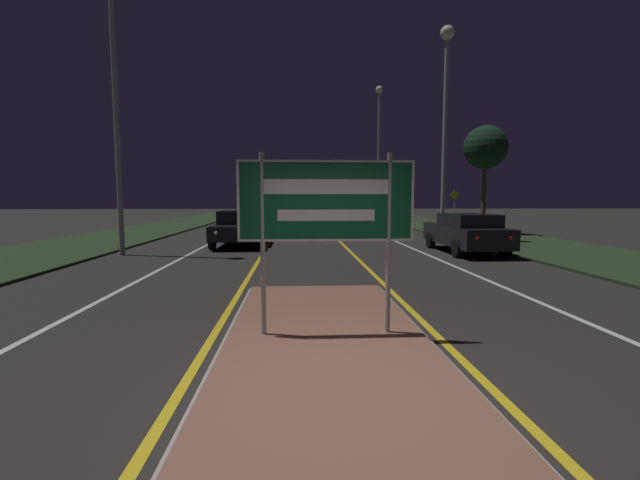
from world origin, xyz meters
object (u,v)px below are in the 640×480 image
at_px(highway_sign, 326,207).
at_px(car_receding_1, 385,217).
at_px(streetlight_right_far, 379,131).
at_px(car_receding_0, 466,232).
at_px(streetlight_left_near, 113,47).
at_px(streetlight_right_near, 446,94).
at_px(car_receding_3, 348,209).
at_px(warning_sign, 454,206).
at_px(car_receding_2, 332,212).
at_px(car_approaching_0, 240,227).

bearing_deg(highway_sign, car_receding_1, 76.14).
distance_m(streetlight_right_far, car_receding_0, 22.20).
relative_size(highway_sign, car_receding_0, 0.54).
height_order(streetlight_left_near, car_receding_0, streetlight_left_near).
relative_size(streetlight_right_near, streetlight_right_far, 0.84).
relative_size(streetlight_left_near, car_receding_3, 2.50).
bearing_deg(warning_sign, highway_sign, -115.07).
height_order(streetlight_right_near, car_receding_2, streetlight_right_near).
bearing_deg(streetlight_left_near, warning_sign, 33.09).
relative_size(car_receding_0, car_receding_3, 1.03).
bearing_deg(car_receding_3, streetlight_right_far, -85.36).
distance_m(streetlight_left_near, streetlight_right_far, 24.86).
height_order(car_receding_0, warning_sign, warning_sign).
bearing_deg(car_receding_2, car_receding_0, -82.28).
relative_size(streetlight_right_near, car_receding_1, 2.30).
xyz_separation_m(car_receding_1, car_receding_3, (0.04, 20.34, 0.06)).
distance_m(car_receding_0, warning_sign, 10.70).
bearing_deg(car_receding_0, car_receding_1, 90.98).
height_order(streetlight_right_near, streetlight_right_far, streetlight_right_far).
height_order(streetlight_left_near, car_receding_1, streetlight_left_near).
xyz_separation_m(streetlight_left_near, car_receding_2, (9.26, 22.15, -6.21)).
distance_m(car_receding_1, car_receding_2, 9.41).
bearing_deg(streetlight_right_far, warning_sign, -76.90).
bearing_deg(car_receding_2, warning_sign, -62.00).
height_order(streetlight_right_far, car_receding_2, streetlight_right_far).
bearing_deg(warning_sign, car_receding_3, 98.66).
bearing_deg(streetlight_right_near, car_receding_0, -96.80).
height_order(streetlight_right_far, car_receding_0, streetlight_right_far).
xyz_separation_m(highway_sign, streetlight_left_near, (-6.47, 9.39, 5.15)).
bearing_deg(car_receding_2, highway_sign, -95.06).
xyz_separation_m(car_approaching_0, warning_sign, (11.92, 7.18, 0.75)).
xyz_separation_m(highway_sign, car_receding_3, (5.60, 42.88, -1.05)).
relative_size(car_receding_1, car_receding_2, 0.85).
height_order(car_receding_3, warning_sign, warning_sign).
bearing_deg(streetlight_left_near, streetlight_right_near, 17.16).
xyz_separation_m(car_receding_1, car_approaching_0, (-8.33, -10.15, 0.05)).
bearing_deg(car_receding_1, car_receding_2, 107.11).
distance_m(car_receding_2, car_approaching_0, 19.94).
bearing_deg(car_receding_0, highway_sign, -121.51).
relative_size(car_receding_3, car_approaching_0, 0.96).
height_order(streetlight_left_near, warning_sign, streetlight_left_near).
relative_size(highway_sign, streetlight_left_near, 0.22).
bearing_deg(car_receding_1, streetlight_right_far, 82.54).
bearing_deg(car_receding_1, highway_sign, -103.86).
bearing_deg(highway_sign, car_approaching_0, 102.61).
bearing_deg(streetlight_right_far, car_receding_1, -97.46).
distance_m(highway_sign, streetlight_right_near, 15.45).
height_order(car_receding_2, car_receding_3, car_receding_2).
xyz_separation_m(streetlight_left_near, streetlight_right_near, (12.72, 3.93, -0.43)).
xyz_separation_m(car_receding_0, car_approaching_0, (-8.56, 2.95, 0.03)).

